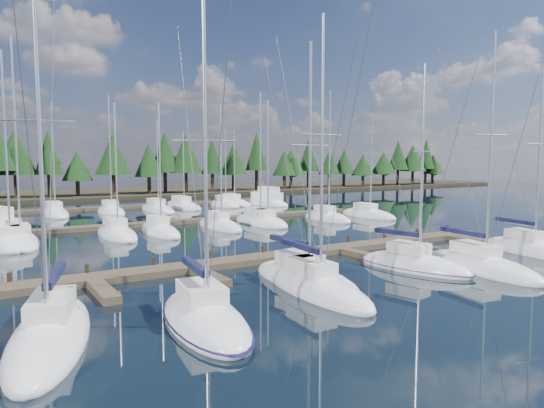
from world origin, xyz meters
TOP-DOWN VIEW (x-y plane):
  - ground at (0.00, 30.00)m, footprint 260.00×260.00m
  - far_shore at (0.00, 90.00)m, footprint 220.00×30.00m
  - main_dock at (0.00, 17.36)m, footprint 44.00×6.13m
  - back_docks at (0.00, 49.58)m, footprint 50.00×21.80m
  - front_sailboat_0 at (-15.22, 9.47)m, footprint 5.31×10.14m
  - front_sailboat_1 at (-9.43, 8.11)m, footprint 4.18×8.77m
  - front_sailboat_2 at (-2.43, 9.59)m, footprint 3.21×9.32m
  - front_sailboat_3 at (-1.74, 11.58)m, footprint 3.36×8.58m
  - front_sailboat_4 at (6.19, 10.65)m, footprint 4.37×8.36m
  - front_sailboat_5 at (9.49, 8.20)m, footprint 4.23×9.46m
  - front_sailboat_6 at (17.81, 9.82)m, footprint 4.33×8.86m
  - back_sailboat_rows at (-0.07, 44.83)m, footprint 49.11×33.23m
  - motor_yacht_right at (21.68, 53.93)m, footprint 4.46×9.72m
  - tree_line at (-1.42, 80.22)m, footprint 186.59×12.24m

SIDE VIEW (x-z plane):
  - ground at x=0.00m, z-range 0.00..0.00m
  - back_docks at x=0.00m, z-range 0.00..0.40m
  - main_dock at x=0.00m, z-range -0.25..0.65m
  - back_sailboat_rows at x=-0.07m, z-range -8.49..9.02m
  - front_sailboat_1 at x=-9.43m, z-range -6.75..7.31m
  - front_sailboat_3 at x=-1.74m, z-range -6.76..7.34m
  - front_sailboat_4 at x=6.19m, z-range -6.51..7.09m
  - front_sailboat_0 at x=-15.22m, z-range -7.30..7.89m
  - front_sailboat_5 at x=9.49m, z-range -7.42..8.01m
  - front_sailboat_6 at x=17.81m, z-range -7.07..7.66m
  - front_sailboat_2 at x=-2.43m, z-range -7.17..7.77m
  - far_shore at x=0.00m, z-range 0.00..0.60m
  - motor_yacht_right at x=21.68m, z-range -1.83..2.85m
  - tree_line at x=-1.42m, z-range 0.61..14.45m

